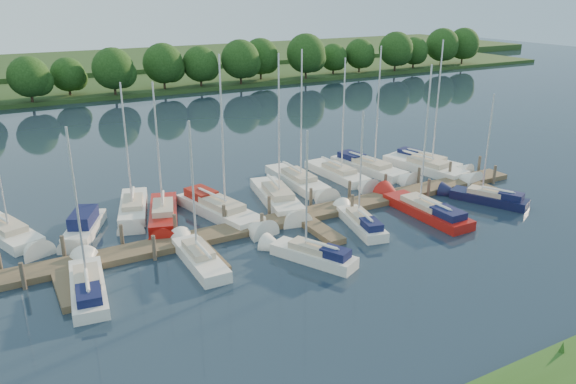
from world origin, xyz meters
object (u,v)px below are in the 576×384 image
sailboat_n_0 (8,234)px  sailboat_s_2 (311,255)px  dock (304,220)px  sailboat_n_5 (278,200)px  motorboat (84,228)px

sailboat_n_0 → sailboat_s_2: (15.67, -12.31, 0.06)m
dock → sailboat_n_5: bearing=88.8°
sailboat_n_5 → sailboat_s_2: (-2.69, -9.25, 0.05)m
sailboat_n_5 → dock: bearing=99.8°
motorboat → dock: bearing=-176.6°
sailboat_n_0 → sailboat_s_2: size_ratio=1.30×
motorboat → sailboat_n_5: size_ratio=0.50×
dock → sailboat_n_5: sailboat_n_5 is taller
sailboat_n_0 → sailboat_s_2: bearing=121.9°
motorboat → sailboat_s_2: 15.47m
sailboat_s_2 → sailboat_n_0: bearing=115.4°
dock → sailboat_n_0: (-18.27, 7.09, 0.07)m
sailboat_n_0 → sailboat_n_5: (18.36, -3.06, 0.01)m
sailboat_n_0 → sailboat_s_2: 19.93m
motorboat → sailboat_n_5: 13.97m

